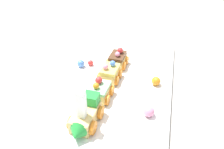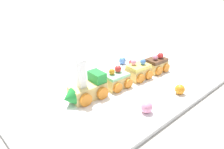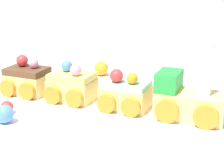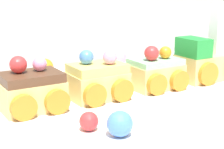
{
  "view_description": "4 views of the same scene",
  "coord_description": "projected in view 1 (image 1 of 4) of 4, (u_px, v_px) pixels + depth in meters",
  "views": [
    {
      "loc": [
        0.5,
        0.17,
        0.45
      ],
      "look_at": [
        -0.05,
        0.03,
        0.05
      ],
      "focal_mm": 35.0,
      "sensor_mm": 36.0,
      "label": 1
    },
    {
      "loc": [
        0.44,
        0.44,
        0.34
      ],
      "look_at": [
        -0.0,
        -0.04,
        0.03
      ],
      "focal_mm": 35.0,
      "sensor_mm": 36.0,
      "label": 2
    },
    {
      "loc": [
        0.2,
        -0.53,
        0.23
      ],
      "look_at": [
        -0.01,
        0.02,
        0.06
      ],
      "focal_mm": 60.0,
      "sensor_mm": 36.0,
      "label": 3
    },
    {
      "loc": [
        -0.33,
        -0.4,
        0.17
      ],
      "look_at": [
        -0.05,
        0.02,
        0.04
      ],
      "focal_mm": 60.0,
      "sensor_mm": 36.0,
      "label": 4
    }
  ],
  "objects": [
    {
      "name": "ground_plane",
      "position": [
        100.0,
        96.0,
        0.69
      ],
      "size": [
        10.0,
        10.0,
        0.0
      ],
      "primitive_type": "plane",
      "color": "gray"
    },
    {
      "name": "display_board",
      "position": [
        100.0,
        94.0,
        0.69
      ],
      "size": [
        0.72,
        0.43,
        0.01
      ],
      "primitive_type": "cube",
      "color": "white",
      "rests_on": "ground_plane"
    },
    {
      "name": "cake_train_locomotive",
      "position": [
        85.0,
        116.0,
        0.56
      ],
      "size": [
        0.13,
        0.07,
        0.12
      ],
      "rotation": [
        0.0,
        0.0,
        -0.05
      ],
      "color": "#E5C675",
      "rests_on": "display_board"
    },
    {
      "name": "cake_car_mint",
      "position": [
        100.0,
        91.0,
        0.65
      ],
      "size": [
        0.08,
        0.07,
        0.07
      ],
      "rotation": [
        0.0,
        0.0,
        -0.05
      ],
      "color": "#E5C675",
      "rests_on": "display_board"
    },
    {
      "name": "cake_car_lemon",
      "position": [
        110.0,
        73.0,
        0.73
      ],
      "size": [
        0.08,
        0.07,
        0.07
      ],
      "rotation": [
        0.0,
        0.0,
        -0.05
      ],
      "color": "#E5C675",
      "rests_on": "display_board"
    },
    {
      "name": "cake_car_chocolate",
      "position": [
        118.0,
        60.0,
        0.8
      ],
      "size": [
        0.08,
        0.07,
        0.07
      ],
      "rotation": [
        0.0,
        0.0,
        -0.05
      ],
      "color": "#E5C675",
      "rests_on": "display_board"
    },
    {
      "name": "gumball_red",
      "position": [
        91.0,
        63.0,
        0.81
      ],
      "size": [
        0.02,
        0.02,
        0.02
      ],
      "primitive_type": "sphere",
      "color": "red",
      "rests_on": "display_board"
    },
    {
      "name": "gumball_orange",
      "position": [
        156.0,
        81.0,
        0.71
      ],
      "size": [
        0.03,
        0.03,
        0.03
      ],
      "primitive_type": "sphere",
      "color": "orange",
      "rests_on": "display_board"
    },
    {
      "name": "gumball_pink",
      "position": [
        149.0,
        111.0,
        0.6
      ],
      "size": [
        0.03,
        0.03,
        0.03
      ],
      "primitive_type": "sphere",
      "color": "pink",
      "rests_on": "display_board"
    },
    {
      "name": "gumball_blue",
      "position": [
        81.0,
        64.0,
        0.8
      ],
      "size": [
        0.03,
        0.03,
        0.03
      ],
      "primitive_type": "sphere",
      "color": "#4C84E0",
      "rests_on": "display_board"
    }
  ]
}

